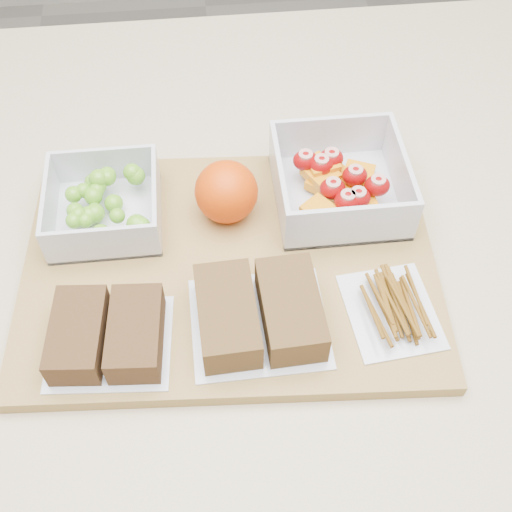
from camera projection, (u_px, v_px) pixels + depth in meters
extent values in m
plane|color=gray|center=(257.00, 504.00, 1.40)|extent=(4.00, 4.00, 0.00)
cube|color=beige|center=(257.00, 425.00, 1.04)|extent=(1.20, 0.90, 0.90)
cube|color=#A27F43|center=(230.00, 265.00, 0.66)|extent=(0.44, 0.33, 0.02)
cube|color=silver|center=(107.00, 217.00, 0.69)|extent=(0.12, 0.12, 0.00)
cube|color=silver|center=(105.00, 165.00, 0.70)|extent=(0.12, 0.00, 0.05)
cube|color=silver|center=(101.00, 245.00, 0.64)|extent=(0.12, 0.00, 0.05)
cube|color=silver|center=(157.00, 199.00, 0.67)|extent=(0.00, 0.11, 0.05)
cube|color=silver|center=(49.00, 207.00, 0.67)|extent=(0.00, 0.11, 0.05)
sphere|color=#60A422|center=(89.00, 215.00, 0.66)|extent=(0.02, 0.02, 0.02)
sphere|color=#60A422|center=(79.00, 215.00, 0.66)|extent=(0.02, 0.02, 0.02)
sphere|color=#60A422|center=(108.00, 177.00, 0.68)|extent=(0.02, 0.02, 0.02)
sphere|color=#60A422|center=(114.00, 203.00, 0.68)|extent=(0.02, 0.02, 0.02)
sphere|color=#60A422|center=(74.00, 194.00, 0.67)|extent=(0.02, 0.02, 0.02)
sphere|color=#60A422|center=(95.00, 210.00, 0.67)|extent=(0.02, 0.02, 0.02)
sphere|color=#60A422|center=(83.00, 190.00, 0.67)|extent=(0.02, 0.02, 0.02)
sphere|color=#60A422|center=(137.00, 224.00, 0.64)|extent=(0.02, 0.02, 0.02)
sphere|color=#60A422|center=(136.00, 176.00, 0.69)|extent=(0.02, 0.02, 0.02)
sphere|color=#60A422|center=(99.00, 179.00, 0.68)|extent=(0.02, 0.02, 0.02)
sphere|color=#60A422|center=(74.00, 221.00, 0.65)|extent=(0.02, 0.02, 0.02)
sphere|color=#60A422|center=(132.00, 172.00, 0.69)|extent=(0.02, 0.02, 0.02)
sphere|color=#60A422|center=(101.00, 233.00, 0.65)|extent=(0.02, 0.02, 0.02)
sphere|color=#60A422|center=(99.00, 186.00, 0.68)|extent=(0.02, 0.02, 0.02)
sphere|color=#60A422|center=(93.00, 196.00, 0.68)|extent=(0.02, 0.02, 0.02)
sphere|color=#60A422|center=(107.00, 175.00, 0.69)|extent=(0.02, 0.02, 0.02)
sphere|color=#60A422|center=(141.00, 226.00, 0.64)|extent=(0.02, 0.02, 0.02)
sphere|color=#60A422|center=(142.00, 229.00, 0.66)|extent=(0.02, 0.02, 0.02)
sphere|color=#60A422|center=(97.00, 191.00, 0.68)|extent=(0.02, 0.02, 0.02)
sphere|color=#60A422|center=(85.00, 220.00, 0.66)|extent=(0.02, 0.02, 0.02)
sphere|color=#60A422|center=(94.00, 183.00, 0.69)|extent=(0.02, 0.02, 0.02)
sphere|color=#60A422|center=(117.00, 216.00, 0.65)|extent=(0.02, 0.02, 0.02)
sphere|color=#60A422|center=(95.00, 213.00, 0.66)|extent=(0.02, 0.02, 0.02)
sphere|color=#60A422|center=(75.00, 211.00, 0.66)|extent=(0.02, 0.02, 0.02)
cube|color=silver|center=(338.00, 196.00, 0.70)|extent=(0.14, 0.14, 0.01)
cube|color=silver|center=(329.00, 137.00, 0.72)|extent=(0.14, 0.01, 0.06)
cube|color=silver|center=(352.00, 227.00, 0.64)|extent=(0.14, 0.01, 0.06)
cube|color=silver|center=(400.00, 175.00, 0.69)|extent=(0.01, 0.13, 0.06)
cube|color=silver|center=(279.00, 184.00, 0.68)|extent=(0.01, 0.13, 0.06)
cube|color=orange|center=(347.00, 201.00, 0.68)|extent=(0.04, 0.05, 0.01)
cube|color=orange|center=(324.00, 172.00, 0.71)|extent=(0.05, 0.06, 0.01)
cube|color=orange|center=(348.00, 183.00, 0.70)|extent=(0.05, 0.05, 0.01)
cube|color=orange|center=(358.00, 177.00, 0.71)|extent=(0.05, 0.05, 0.01)
cube|color=orange|center=(321.00, 174.00, 0.70)|extent=(0.04, 0.05, 0.01)
cube|color=orange|center=(323.00, 165.00, 0.70)|extent=(0.04, 0.03, 0.01)
cube|color=orange|center=(321.00, 212.00, 0.66)|extent=(0.04, 0.05, 0.01)
cube|color=orange|center=(360.00, 204.00, 0.68)|extent=(0.04, 0.04, 0.01)
cube|color=orange|center=(324.00, 183.00, 0.70)|extent=(0.04, 0.04, 0.01)
ellipsoid|color=#950807|center=(355.00, 176.00, 0.68)|extent=(0.03, 0.02, 0.02)
ellipsoid|color=#950807|center=(358.00, 198.00, 0.66)|extent=(0.03, 0.02, 0.02)
ellipsoid|color=#950807|center=(305.00, 160.00, 0.70)|extent=(0.03, 0.02, 0.02)
ellipsoid|color=#950807|center=(377.00, 186.00, 0.67)|extent=(0.03, 0.02, 0.02)
ellipsoid|color=#950807|center=(321.00, 165.00, 0.69)|extent=(0.03, 0.02, 0.02)
ellipsoid|color=#950807|center=(347.00, 201.00, 0.66)|extent=(0.03, 0.02, 0.02)
ellipsoid|color=#950807|center=(332.00, 188.00, 0.67)|extent=(0.03, 0.02, 0.02)
ellipsoid|color=#950807|center=(331.00, 159.00, 0.70)|extent=(0.03, 0.02, 0.02)
sphere|color=#E94505|center=(226.00, 192.00, 0.67)|extent=(0.07, 0.07, 0.07)
cube|color=silver|center=(111.00, 343.00, 0.60)|extent=(0.12, 0.11, 0.00)
cube|color=#4F331B|center=(78.00, 335.00, 0.58)|extent=(0.05, 0.09, 0.03)
cube|color=#4F331B|center=(136.00, 333.00, 0.58)|extent=(0.05, 0.09, 0.03)
cube|color=silver|center=(259.00, 323.00, 0.61)|extent=(0.13, 0.12, 0.00)
cube|color=brown|center=(227.00, 316.00, 0.59)|extent=(0.05, 0.10, 0.04)
cube|color=brown|center=(291.00, 309.00, 0.60)|extent=(0.05, 0.10, 0.04)
cube|color=silver|center=(391.00, 312.00, 0.62)|extent=(0.09, 0.11, 0.00)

